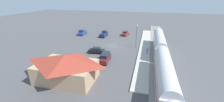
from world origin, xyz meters
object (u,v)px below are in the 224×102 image
(suv_maroon, at_px, (105,57))
(pickup_navy, at_px, (104,34))
(sedan_black, at_px, (97,50))
(light_pole_near_platform, at_px, (137,33))
(pickup_blue, at_px, (82,32))
(station_building, at_px, (66,67))
(pedestrian_on_platform, at_px, (147,50))
(sedan_red, at_px, (125,33))

(suv_maroon, bearing_deg, pickup_navy, -71.94)
(sedan_black, height_order, light_pole_near_platform, light_pole_near_platform)
(suv_maroon, height_order, sedan_black, suv_maroon)
(sedan_black, bearing_deg, pickup_blue, -54.35)
(suv_maroon, distance_m, sedan_black, 6.18)
(pickup_navy, relative_size, pickup_blue, 0.98)
(suv_maroon, xyz_separation_m, light_pole_near_platform, (-6.40, -12.17, 3.47))
(sedan_black, bearing_deg, suv_maroon, 130.19)
(station_building, relative_size, suv_maroon, 2.37)
(pedestrian_on_platform, relative_size, suv_maroon, 0.35)
(pickup_navy, bearing_deg, sedan_red, -155.34)
(station_building, relative_size, light_pole_near_platform, 1.61)
(pedestrian_on_platform, relative_size, sedan_red, 0.36)
(light_pole_near_platform, bearing_deg, station_building, 62.90)
(pedestrian_on_platform, bearing_deg, light_pole_near_platform, -54.88)
(sedan_red, bearing_deg, light_pole_near_platform, 112.36)
(sedan_red, bearing_deg, sedan_black, 77.20)
(sedan_black, relative_size, light_pole_near_platform, 0.64)
(station_building, relative_size, pickup_navy, 2.15)
(pedestrian_on_platform, height_order, pickup_navy, pickup_navy)
(station_building, distance_m, light_pole_near_platform, 24.65)
(pickup_blue, bearing_deg, pickup_navy, 176.84)
(pickup_navy, distance_m, light_pole_near_platform, 17.23)
(pedestrian_on_platform, xyz_separation_m, pickup_navy, (17.20, -15.05, -0.25))
(sedan_black, relative_size, pickup_blue, 0.84)
(suv_maroon, height_order, sedan_red, suv_maroon)
(station_building, bearing_deg, pickup_blue, -69.59)
(pickup_navy, distance_m, pickup_blue, 9.64)
(suv_maroon, bearing_deg, pickup_blue, -53.36)
(sedan_black, distance_m, light_pole_near_platform, 13.32)
(suv_maroon, xyz_separation_m, pickup_blue, (16.83, -22.64, -0.12))
(light_pole_near_platform, bearing_deg, sedan_black, 35.64)
(sedan_black, bearing_deg, pickup_navy, -79.50)
(light_pole_near_platform, bearing_deg, pickup_navy, -36.14)
(pickup_navy, relative_size, sedan_black, 1.17)
(pickup_blue, height_order, light_pole_near_platform, light_pole_near_platform)
(pickup_navy, bearing_deg, suv_maroon, 108.06)
(pickup_navy, distance_m, suv_maroon, 23.25)
(suv_maroon, bearing_deg, pedestrian_on_platform, -144.79)
(sedan_red, bearing_deg, suv_maroon, 88.22)
(station_building, relative_size, pedestrian_on_platform, 6.83)
(pedestrian_on_platform, bearing_deg, sedan_red, -63.85)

